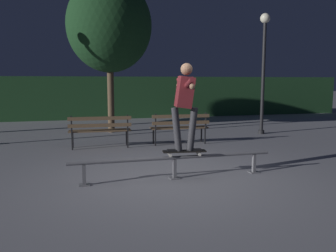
% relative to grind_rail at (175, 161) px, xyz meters
% --- Properties ---
extents(ground_plane, '(90.00, 90.00, 0.00)m').
position_rel_grind_rail_xyz_m(ground_plane, '(-0.00, 0.03, -0.31)').
color(ground_plane, gray).
extents(hedge_backdrop, '(24.00, 1.20, 1.95)m').
position_rel_grind_rail_xyz_m(hedge_backdrop, '(-0.00, 10.73, 0.66)').
color(hedge_backdrop, '#234C28').
rests_on(hedge_backdrop, ground).
extents(grind_rail, '(3.73, 0.18, 0.41)m').
position_rel_grind_rail_xyz_m(grind_rail, '(0.00, 0.00, 0.00)').
color(grind_rail, slate).
rests_on(grind_rail, ground).
extents(skateboard, '(0.80, 0.30, 0.09)m').
position_rel_grind_rail_xyz_m(skateboard, '(0.18, 0.00, 0.17)').
color(skateboard, black).
rests_on(skateboard, grind_rail).
extents(skateboarder, '(0.63, 1.40, 1.56)m').
position_rel_grind_rail_xyz_m(skateboarder, '(0.18, -0.00, 1.11)').
color(skateboarder, black).
rests_on(skateboarder, skateboard).
extents(park_bench_leftmost, '(1.62, 0.48, 0.88)m').
position_rel_grind_rail_xyz_m(park_bench_leftmost, '(-1.10, 3.19, 0.22)').
color(park_bench_leftmost, black).
rests_on(park_bench_leftmost, ground).
extents(park_bench_left_center, '(1.62, 0.48, 0.88)m').
position_rel_grind_rail_xyz_m(park_bench_left_center, '(1.07, 3.19, 0.22)').
color(park_bench_left_center, black).
rests_on(park_bench_left_center, ground).
extents(tree_behind_benches, '(2.81, 2.81, 5.12)m').
position_rel_grind_rail_xyz_m(tree_behind_benches, '(-0.53, 6.01, 3.25)').
color(tree_behind_benches, brown).
rests_on(tree_behind_benches, ground).
extents(lamp_post_right, '(0.32, 0.32, 3.90)m').
position_rel_grind_rail_xyz_m(lamp_post_right, '(4.26, 4.35, 2.17)').
color(lamp_post_right, black).
rests_on(lamp_post_right, ground).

